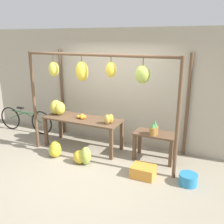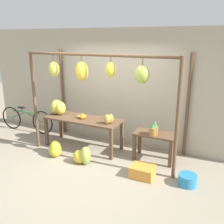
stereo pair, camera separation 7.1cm
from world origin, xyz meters
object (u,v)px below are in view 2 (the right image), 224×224
Objects in this scene: banana_pile_on_table at (58,108)px; blue_bucket at (187,180)px; parked_bicycle at (27,119)px; pineapple_cluster at (154,129)px; banana_pile_ground_left at (55,150)px; fruit_crate_white at (143,171)px; papaya_pile at (109,119)px; banana_pile_ground_right at (82,156)px; orange_pile at (83,117)px.

blue_bucket is at bearing -10.12° from banana_pile_on_table.
banana_pile_on_table is 1.46m from parked_bicycle.
pineapple_cluster is 0.18× the size of parked_bicycle.
banana_pile_ground_left reaches higher than fruit_crate_white.
banana_pile_on_table is 2.45m from pineapple_cluster.
banana_pile_on_table is at bearing 175.93° from papaya_pile.
banana_pile_on_table is at bearing 179.99° from pineapple_cluster.
banana_pile_on_table is 1.54m from banana_pile_ground_right.
blue_bucket is (0.83, 0.09, -0.01)m from fruit_crate_white.
banana_pile_ground_left is 2.06m from fruit_crate_white.
papaya_pile is at bearing 29.44° from banana_pile_ground_left.
banana_pile_ground_right reaches higher than banana_pile_ground_left.
papaya_pile reaches higher than orange_pile.
banana_pile_ground_right is 2.64m from parked_bicycle.
parked_bicycle is (-3.78, 0.90, 0.24)m from fruit_crate_white.
pineapple_cluster is (1.72, 0.02, -0.05)m from orange_pile.
blue_bucket is 2.04m from papaya_pile.
papaya_pile reaches higher than blue_bucket.
orange_pile is 1.02× the size of papaya_pile.
orange_pile is at bearing -1.82° from banana_pile_on_table.
pineapple_cluster is (2.44, -0.00, -0.18)m from banana_pile_on_table.
banana_pile_ground_left reaches higher than blue_bucket.
banana_pile_ground_right is 1.92× the size of papaya_pile.
banana_pile_on_table is 1.92× the size of orange_pile.
parked_bicycle is at bearing 170.01° from blue_bucket.
papaya_pile is (-1.00, -0.10, 0.11)m from pineapple_cluster.
banana_pile_on_table is 1.02× the size of banana_pile_ground_right.
fruit_crate_white is at bearing -20.50° from orange_pile.
banana_pile_ground_left is at bearing -28.25° from parked_bicycle.
pineapple_cluster is 1.01m from papaya_pile.
banana_pile_ground_left is 1.96m from parked_bicycle.
banana_pile_on_table is at bearing 164.71° from fruit_crate_white.
fruit_crate_white is 1.38m from papaya_pile.
parked_bicycle is at bearing 170.31° from banana_pile_on_table.
fruit_crate_white is at bearing -29.40° from papaya_pile.
pineapple_cluster reaches higher than banana_pile_ground_left.
banana_pile_ground_right is (1.13, -0.72, -0.75)m from banana_pile_on_table.
blue_bucket is at bearing -9.99° from parked_bicycle.
pineapple_cluster reaches higher than fruit_crate_white.
parked_bicycle is (-3.77, 0.23, -0.39)m from pineapple_cluster.
pineapple_cluster is at bearing 90.89° from fruit_crate_white.
banana_pile_ground_left is at bearing -116.00° from orange_pile.
pineapple_cluster is 0.92m from fruit_crate_white.
banana_pile_ground_right is at bearing -116.74° from papaya_pile.
fruit_crate_white is at bearing 2.36° from banana_pile_ground_right.
orange_pile is 0.72× the size of blue_bucket.
orange_pile is at bearing 64.00° from banana_pile_ground_left.
papaya_pile is (1.44, -0.10, -0.06)m from banana_pile_on_table.
orange_pile is 2.71m from blue_bucket.
pineapple_cluster is at bearing -0.01° from banana_pile_on_table.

